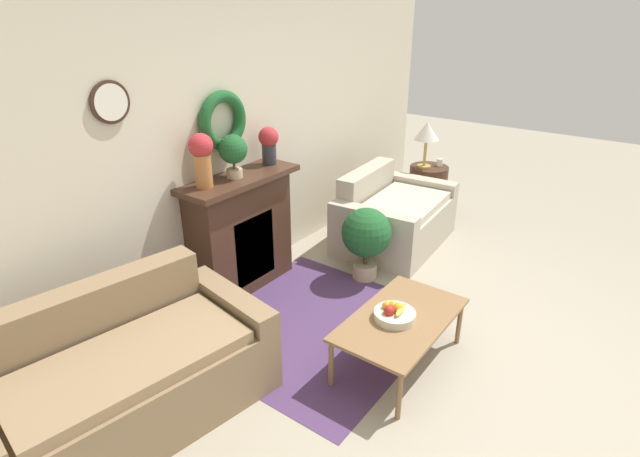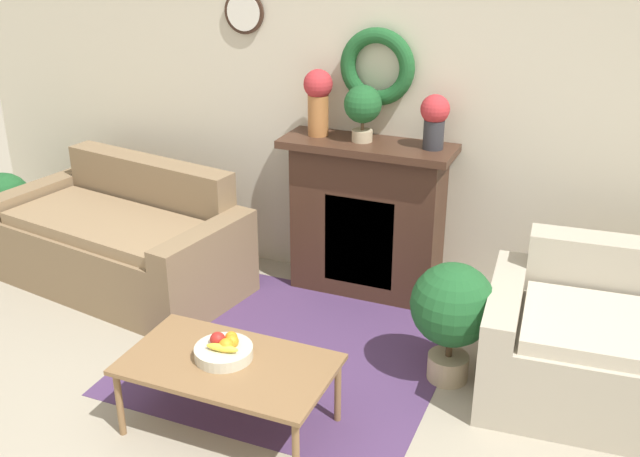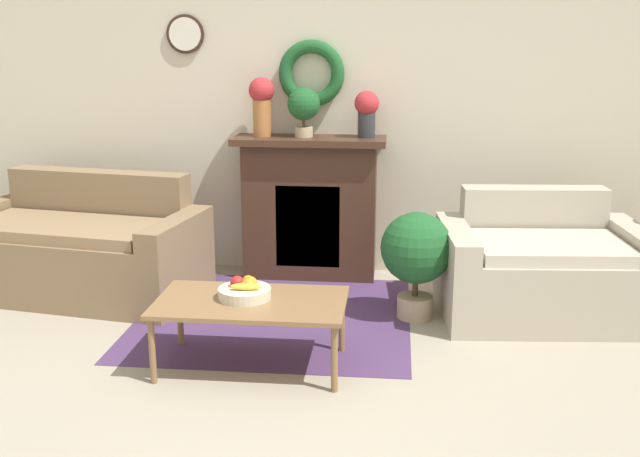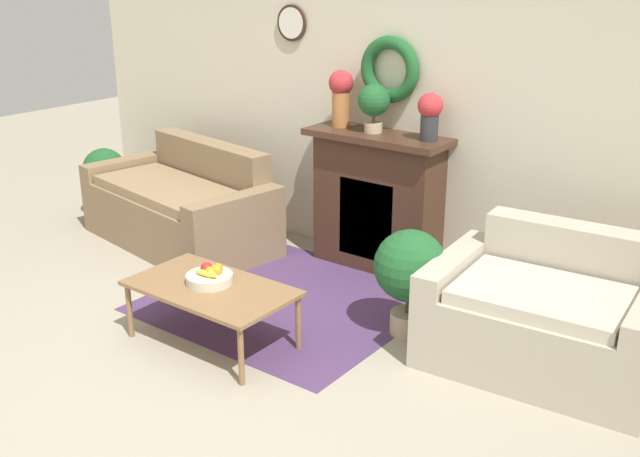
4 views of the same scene
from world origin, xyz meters
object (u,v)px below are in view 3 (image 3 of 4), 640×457
Objects in this scene: loveseat_right at (543,270)px; fruit_bowl at (245,291)px; coffee_table at (251,306)px; vase_on_mantel_left at (262,102)px; vase_on_mantel_right at (367,111)px; potted_plant_on_mantel at (304,106)px; couch_left at (79,250)px; potted_plant_floor_by_loveseat at (416,252)px; fireplace at (310,207)px.

loveseat_right is 4.72× the size of fruit_bowl.
vase_on_mantel_left is at bearing 97.56° from coffee_table.
vase_on_mantel_left is (-2.00, 0.68, 1.04)m from loveseat_right.
vase_on_mantel_left is at bearing 180.00° from vase_on_mantel_right.
vase_on_mantel_left is at bearing 176.40° from potted_plant_on_mantel.
vase_on_mantel_right is at bearing 70.32° from fruit_bowl.
vase_on_mantel_right reaches higher than couch_left.
coffee_table is 1.27m from potted_plant_floor_by_loveseat.
vase_on_mantel_left reaches higher than coffee_table.
fruit_bowl is (-0.04, 0.03, 0.08)m from coffee_table.
couch_left is 1.88m from coffee_table.
loveseat_right is at bearing -22.22° from fireplace.
fruit_bowl is 1.87m from potted_plant_on_mantel.
couch_left reaches higher than loveseat_right.
potted_plant_on_mantel reaches higher than couch_left.
coffee_table is at bearing -41.27° from fruit_bowl.
couch_left reaches higher than fruit_bowl.
potted_plant_floor_by_loveseat is (0.97, 0.83, 0.01)m from fruit_bowl.
potted_plant_on_mantel is (0.13, 1.65, 0.88)m from fruit_bowl.
potted_plant_floor_by_loveseat is at bearing -44.48° from potted_plant_on_mantel.
loveseat_right is 0.87m from potted_plant_floor_by_loveseat.
fireplace is at bearing -179.25° from vase_on_mantel_right.
loveseat_right is 1.71m from vase_on_mantel_right.
potted_plant_on_mantel is at bearing 85.45° from fruit_bowl.
loveseat_right is 3.81× the size of potted_plant_on_mantel.
potted_plant_on_mantel is at bearing 135.52° from potted_plant_floor_by_loveseat.
potted_plant_floor_by_loveseat is at bearing -66.18° from vase_on_mantel_right.
loveseat_right is 2.08m from fruit_bowl.
vase_on_mantel_right is (0.60, 1.67, 0.85)m from fruit_bowl.
vase_on_mantel_left reaches higher than vase_on_mantel_right.
fruit_bowl is at bearing -155.68° from loveseat_right.
vase_on_mantel_left reaches higher than fruit_bowl.
vase_on_mantel_right is (0.56, 1.71, 0.92)m from coffee_table.
loveseat_right reaches higher than coffee_table.
potted_plant_floor_by_loveseat is at bearing -173.18° from loveseat_right.
potted_plant_on_mantel is at bearing 28.30° from couch_left.
coffee_table is 2.41× the size of vase_on_mantel_left.
vase_on_mantel_left is at bearing 96.38° from fruit_bowl.
vase_on_mantel_right reaches higher than potted_plant_floor_by_loveseat.
loveseat_right is at bearing 7.36° from couch_left.
vase_on_mantel_left is 1.27× the size of vase_on_mantel_right.
potted_plant_floor_by_loveseat reaches higher than fruit_bowl.
fruit_bowl is (-0.17, -1.67, -0.11)m from fireplace.
vase_on_mantel_right reaches higher than loveseat_right.
fireplace is 1.08× the size of coffee_table.
loveseat_right is 2.05m from coffee_table.
fireplace is at bearing 133.52° from potted_plant_floor_by_loveseat.
potted_plant_on_mantel reaches higher than potted_plant_floor_by_loveseat.
vase_on_mantel_right is (0.78, 0.00, -0.06)m from vase_on_mantel_left.
fruit_bowl is at bearing -94.55° from potted_plant_on_mantel.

